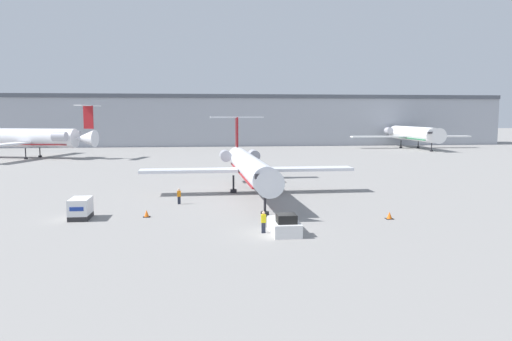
{
  "coord_description": "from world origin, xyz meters",
  "views": [
    {
      "loc": [
        -6.29,
        -39.2,
        9.57
      ],
      "look_at": [
        0.0,
        14.87,
        3.48
      ],
      "focal_mm": 35.0,
      "sensor_mm": 36.0,
      "label": 1
    }
  ],
  "objects_px": {
    "airplane_main": "(248,165)",
    "traffic_cone_left": "(147,214)",
    "worker_by_wing": "(179,196)",
    "airplane_parked_far_left": "(28,138)",
    "pushback_tug": "(284,225)",
    "traffic_cone_right": "(389,215)",
    "airplane_parked_far_right": "(412,134)",
    "worker_near_tug": "(263,222)",
    "luggage_cart": "(81,208)"
  },
  "relations": [
    {
      "from": "traffic_cone_left",
      "to": "traffic_cone_right",
      "type": "xyz_separation_m",
      "value": [
        22.38,
        -3.47,
        -0.0
      ]
    },
    {
      "from": "airplane_main",
      "to": "traffic_cone_right",
      "type": "bearing_deg",
      "value": -55.11
    },
    {
      "from": "airplane_main",
      "to": "worker_near_tug",
      "type": "height_order",
      "value": "airplane_main"
    },
    {
      "from": "pushback_tug",
      "to": "worker_by_wing",
      "type": "height_order",
      "value": "pushback_tug"
    },
    {
      "from": "traffic_cone_right",
      "to": "airplane_parked_far_right",
      "type": "distance_m",
      "value": 103.65
    },
    {
      "from": "airplane_main",
      "to": "pushback_tug",
      "type": "height_order",
      "value": "airplane_main"
    },
    {
      "from": "airplane_main",
      "to": "traffic_cone_right",
      "type": "relative_size",
      "value": 46.49
    },
    {
      "from": "worker_by_wing",
      "to": "pushback_tug",
      "type": "bearing_deg",
      "value": -58.11
    },
    {
      "from": "airplane_main",
      "to": "luggage_cart",
      "type": "xyz_separation_m",
      "value": [
        -16.9,
        -13.03,
        -2.53
      ]
    },
    {
      "from": "airplane_main",
      "to": "airplane_parked_far_right",
      "type": "relative_size",
      "value": 0.93
    },
    {
      "from": "airplane_main",
      "to": "worker_near_tug",
      "type": "relative_size",
      "value": 18.23
    },
    {
      "from": "luggage_cart",
      "to": "worker_by_wing",
      "type": "distance_m",
      "value": 11.01
    },
    {
      "from": "worker_by_wing",
      "to": "traffic_cone_right",
      "type": "height_order",
      "value": "worker_by_wing"
    },
    {
      "from": "pushback_tug",
      "to": "worker_by_wing",
      "type": "relative_size",
      "value": 2.55
    },
    {
      "from": "airplane_main",
      "to": "worker_by_wing",
      "type": "xyz_separation_m",
      "value": [
        -8.13,
        -6.38,
        -2.61
      ]
    },
    {
      "from": "worker_near_tug",
      "to": "traffic_cone_left",
      "type": "distance_m",
      "value": 12.63
    },
    {
      "from": "worker_near_tug",
      "to": "airplane_parked_far_right",
      "type": "bearing_deg",
      "value": 60.33
    },
    {
      "from": "airplane_main",
      "to": "airplane_parked_far_left",
      "type": "bearing_deg",
      "value": 128.02
    },
    {
      "from": "airplane_main",
      "to": "worker_by_wing",
      "type": "bearing_deg",
      "value": -141.86
    },
    {
      "from": "worker_near_tug",
      "to": "airplane_parked_far_right",
      "type": "relative_size",
      "value": 0.05
    },
    {
      "from": "worker_by_wing",
      "to": "airplane_parked_far_left",
      "type": "xyz_separation_m",
      "value": [
        -35.34,
        61.98,
        3.59
      ]
    },
    {
      "from": "traffic_cone_right",
      "to": "airplane_parked_far_left",
      "type": "bearing_deg",
      "value": 127.33
    },
    {
      "from": "airplane_main",
      "to": "traffic_cone_left",
      "type": "height_order",
      "value": "airplane_main"
    },
    {
      "from": "pushback_tug",
      "to": "airplane_parked_far_left",
      "type": "xyz_separation_m",
      "value": [
        -44.33,
        76.43,
        3.83
      ]
    },
    {
      "from": "airplane_main",
      "to": "airplane_parked_far_left",
      "type": "xyz_separation_m",
      "value": [
        -43.47,
        55.6,
        0.98
      ]
    },
    {
      "from": "worker_by_wing",
      "to": "airplane_parked_far_right",
      "type": "bearing_deg",
      "value": 53.02
    },
    {
      "from": "luggage_cart",
      "to": "traffic_cone_left",
      "type": "relative_size",
      "value": 4.41
    },
    {
      "from": "worker_by_wing",
      "to": "airplane_main",
      "type": "bearing_deg",
      "value": 38.14
    },
    {
      "from": "airplane_parked_far_right",
      "to": "luggage_cart",
      "type": "bearing_deg",
      "value": -128.47
    },
    {
      "from": "airplane_main",
      "to": "airplane_parked_far_right",
      "type": "height_order",
      "value": "airplane_parked_far_right"
    },
    {
      "from": "luggage_cart",
      "to": "airplane_parked_far_left",
      "type": "relative_size",
      "value": 0.1
    },
    {
      "from": "luggage_cart",
      "to": "worker_near_tug",
      "type": "relative_size",
      "value": 1.71
    },
    {
      "from": "pushback_tug",
      "to": "airplane_parked_far_right",
      "type": "relative_size",
      "value": 0.12
    },
    {
      "from": "luggage_cart",
      "to": "traffic_cone_right",
      "type": "height_order",
      "value": "luggage_cart"
    },
    {
      "from": "traffic_cone_left",
      "to": "airplane_main",
      "type": "bearing_deg",
      "value": 49.9
    },
    {
      "from": "luggage_cart",
      "to": "airplane_parked_far_right",
      "type": "distance_m",
      "value": 115.7
    },
    {
      "from": "pushback_tug",
      "to": "airplane_parked_far_left",
      "type": "bearing_deg",
      "value": 120.12
    },
    {
      "from": "worker_near_tug",
      "to": "traffic_cone_right",
      "type": "distance_m",
      "value": 12.96
    },
    {
      "from": "traffic_cone_left",
      "to": "airplane_parked_far_left",
      "type": "distance_m",
      "value": 76.01
    },
    {
      "from": "airplane_main",
      "to": "luggage_cart",
      "type": "relative_size",
      "value": 10.67
    },
    {
      "from": "worker_near_tug",
      "to": "airplane_parked_far_left",
      "type": "xyz_separation_m",
      "value": [
        -42.65,
        76.13,
        3.53
      ]
    },
    {
      "from": "airplane_main",
      "to": "traffic_cone_right",
      "type": "xyz_separation_m",
      "value": [
        11.46,
        -16.44,
        -3.17
      ]
    },
    {
      "from": "worker_by_wing",
      "to": "traffic_cone_left",
      "type": "relative_size",
      "value": 2.44
    },
    {
      "from": "traffic_cone_right",
      "to": "airplane_parked_far_left",
      "type": "relative_size",
      "value": 0.02
    },
    {
      "from": "traffic_cone_right",
      "to": "airplane_parked_far_right",
      "type": "bearing_deg",
      "value": 65.11
    },
    {
      "from": "pushback_tug",
      "to": "traffic_cone_right",
      "type": "relative_size",
      "value": 6.12
    },
    {
      "from": "pushback_tug",
      "to": "airplane_parked_far_right",
      "type": "xyz_separation_m",
      "value": [
        54.19,
        98.35,
        3.59
      ]
    },
    {
      "from": "worker_near_tug",
      "to": "airplane_parked_far_left",
      "type": "bearing_deg",
      "value": 119.26
    },
    {
      "from": "traffic_cone_left",
      "to": "traffic_cone_right",
      "type": "height_order",
      "value": "traffic_cone_left"
    },
    {
      "from": "worker_by_wing",
      "to": "traffic_cone_left",
      "type": "distance_m",
      "value": 7.17
    }
  ]
}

